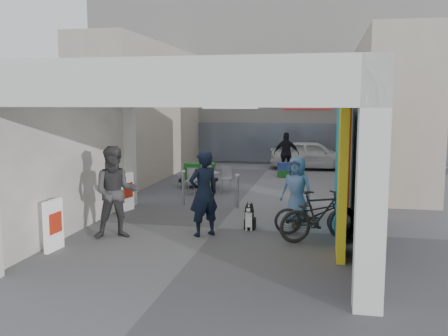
% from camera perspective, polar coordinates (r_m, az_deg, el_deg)
% --- Properties ---
extents(ground, '(90.00, 90.00, 0.00)m').
position_cam_1_polar(ground, '(11.51, -0.76, -6.87)').
color(ground, '#5C5C61').
rests_on(ground, ground).
extents(arcade_canopy, '(6.40, 6.45, 6.40)m').
position_cam_1_polar(arcade_canopy, '(10.25, 1.20, 4.38)').
color(arcade_canopy, silver).
rests_on(arcade_canopy, ground).
extents(far_building, '(18.00, 4.08, 8.00)m').
position_cam_1_polar(far_building, '(25.02, 6.14, 10.11)').
color(far_building, silver).
rests_on(far_building, ground).
extents(plaza_bldg_left, '(2.00, 9.00, 5.00)m').
position_cam_1_polar(plaza_bldg_left, '(19.64, -9.04, 6.41)').
color(plaza_bldg_left, '#B1A893').
rests_on(plaza_bldg_left, ground).
extents(plaza_bldg_right, '(2.00, 9.00, 5.00)m').
position_cam_1_polar(plaza_bldg_right, '(18.52, 18.20, 6.06)').
color(plaza_bldg_right, '#B1A893').
rests_on(plaza_bldg_right, ground).
extents(bollard_left, '(0.09, 0.09, 0.95)m').
position_cam_1_polar(bollard_left, '(14.01, -4.67, -2.30)').
color(bollard_left, '#96989E').
rests_on(bollard_left, ground).
extents(bollard_center, '(0.09, 0.09, 0.90)m').
position_cam_1_polar(bollard_center, '(13.59, 1.54, -2.68)').
color(bollard_center, '#96989E').
rests_on(bollard_center, ground).
extents(bollard_right, '(0.09, 0.09, 0.83)m').
position_cam_1_polar(bollard_right, '(13.53, 7.73, -2.96)').
color(bollard_right, '#96989E').
rests_on(bollard_right, ground).
extents(advert_board_near, '(0.14, 0.55, 1.00)m').
position_cam_1_polar(advert_board_near, '(10.26, -18.90, -6.18)').
color(advert_board_near, silver).
rests_on(advert_board_near, ground).
extents(advert_board_far, '(0.21, 0.55, 1.00)m').
position_cam_1_polar(advert_board_far, '(13.45, -11.08, -2.70)').
color(advert_board_far, silver).
rests_on(advert_board_far, ground).
extents(cafe_set, '(1.33, 1.08, 0.81)m').
position_cam_1_polar(cafe_set, '(15.97, -1.84, -1.74)').
color(cafe_set, '#A2A2A7').
rests_on(cafe_set, ground).
extents(produce_stand, '(1.22, 0.66, 0.81)m').
position_cam_1_polar(produce_stand, '(16.81, -2.93, -1.16)').
color(produce_stand, black).
rests_on(produce_stand, ground).
extents(crate_stack, '(0.55, 0.49, 0.56)m').
position_cam_1_polar(crate_stack, '(19.22, 6.89, -0.22)').
color(crate_stack, '#18561C').
rests_on(crate_stack, ground).
extents(border_collie, '(0.24, 0.46, 0.64)m').
position_cam_1_polar(border_collie, '(11.34, 2.95, -5.79)').
color(border_collie, black).
rests_on(border_collie, ground).
extents(man_with_dog, '(0.80, 0.78, 1.85)m').
position_cam_1_polar(man_with_dog, '(10.70, -2.35, -2.92)').
color(man_with_dog, black).
rests_on(man_with_dog, ground).
extents(man_back_turned, '(1.17, 1.06, 1.96)m').
position_cam_1_polar(man_back_turned, '(10.76, -12.26, -2.74)').
color(man_back_turned, '#37373A').
rests_on(man_back_turned, ground).
extents(man_elderly, '(0.89, 0.73, 1.57)m').
position_cam_1_polar(man_elderly, '(12.13, 8.31, -2.40)').
color(man_elderly, '#5576A6').
rests_on(man_elderly, ground).
extents(man_crates, '(0.99, 0.42, 1.68)m').
position_cam_1_polar(man_crates, '(19.82, 7.15, 1.65)').
color(man_crates, black).
rests_on(man_crates, ground).
extents(bicycle_front, '(1.78, 0.83, 0.90)m').
position_cam_1_polar(bicycle_front, '(11.03, 10.26, -5.24)').
color(bicycle_front, black).
rests_on(bicycle_front, ground).
extents(bicycle_rear, '(1.82, 1.29, 1.07)m').
position_cam_1_polar(bicycle_rear, '(10.54, 10.87, -5.37)').
color(bicycle_rear, black).
rests_on(bicycle_rear, ground).
extents(white_van, '(3.72, 1.66, 1.24)m').
position_cam_1_polar(white_van, '(21.61, 10.17, 1.49)').
color(white_van, silver).
rests_on(white_van, ground).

